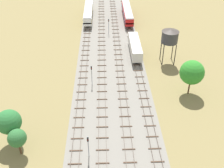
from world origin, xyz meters
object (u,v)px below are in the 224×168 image
Objects in this scene: diesel_railcar_centre_near at (127,12)px; water_tower at (170,36)px; signal_post_mid at (88,144)px; freight_boxcar_centre_nearest at (135,47)px; signal_post_near at (109,24)px; signal_post_nearest at (92,73)px; diesel_railcar_far_left_mid at (88,12)px.

diesel_railcar_centre_near is 2.13× the size of water_tower.
freight_boxcar_centre_nearest is at bearing 72.33° from signal_post_mid.
water_tower reaches higher than freight_boxcar_centre_nearest.
signal_post_mid is at bearing -95.27° from signal_post_near.
signal_post_near reaches higher than signal_post_mid.
signal_post_mid is (0.00, -22.37, -0.29)m from signal_post_nearest.
freight_boxcar_centre_nearest is 39.46m from signal_post_mid.
diesel_railcar_centre_near is 33.85m from water_tower.
signal_post_near is at bearing 84.73° from signal_post_mid.
signal_post_near is 52.17m from signal_post_mid.
signal_post_mid is at bearing -100.43° from diesel_railcar_centre_near.
water_tower is (8.41, -32.38, 5.15)m from diesel_railcar_centre_near.
water_tower is (22.78, -33.14, 5.15)m from diesel_railcar_far_left_mid.
signal_post_nearest is (-11.97, -42.66, 0.79)m from diesel_railcar_centre_near.
diesel_railcar_far_left_mid is at bearing 93.16° from signal_post_nearest.
water_tower is at bearing 58.02° from signal_post_mid.
freight_boxcar_centre_nearest is 27.43m from diesel_railcar_centre_near.
diesel_railcar_far_left_mid is 3.85× the size of signal_post_nearest.
signal_post_mid is at bearing -87.92° from diesel_railcar_far_left_mid.
diesel_railcar_far_left_mid is 43.49m from signal_post_nearest.
water_tower is 1.99× the size of signal_post_mid.
freight_boxcar_centre_nearest is 2.90× the size of signal_post_mid.
freight_boxcar_centre_nearest is at bearing -63.40° from signal_post_near.
diesel_railcar_centre_near is at bearing 90.01° from freight_boxcar_centre_nearest.
diesel_railcar_centre_near is 4.24× the size of signal_post_mid.
signal_post_near is at bearing 128.93° from water_tower.
signal_post_mid is (2.39, -65.79, 0.50)m from diesel_railcar_far_left_mid.
signal_post_nearest is at bearing -128.20° from freight_boxcar_centre_nearest.
water_tower is 1.83× the size of signal_post_near.
diesel_railcar_centre_near is at bearing 61.22° from signal_post_near.
signal_post_mid is (-11.98, -37.59, 0.65)m from freight_boxcar_centre_nearest.
signal_post_nearest reaches higher than signal_post_mid.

